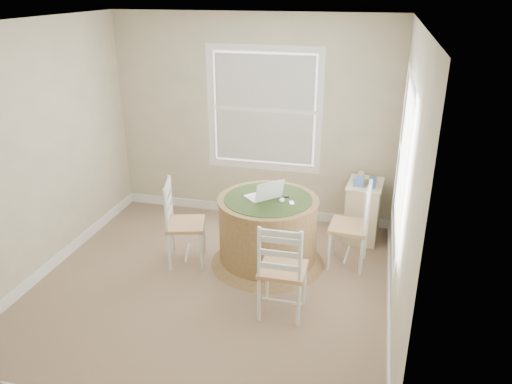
% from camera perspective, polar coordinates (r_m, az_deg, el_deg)
% --- Properties ---
extents(room, '(3.64, 3.64, 2.64)m').
position_cam_1_polar(room, '(4.80, -3.24, 3.25)').
color(room, '#93755D').
rests_on(room, ground).
extents(round_table, '(1.27, 1.27, 0.78)m').
position_cam_1_polar(round_table, '(5.46, 1.36, -4.18)').
color(round_table, olive).
rests_on(round_table, ground).
extents(chair_left, '(0.50, 0.51, 0.95)m').
position_cam_1_polar(chair_left, '(5.50, -8.04, -3.64)').
color(chair_left, white).
rests_on(chair_left, ground).
extents(chair_near, '(0.42, 0.40, 0.95)m').
position_cam_1_polar(chair_near, '(4.64, 3.08, -8.78)').
color(chair_near, white).
rests_on(chair_near, ground).
extents(chair_right, '(0.43, 0.45, 0.95)m').
position_cam_1_polar(chair_right, '(5.49, 10.57, -3.86)').
color(chair_right, white).
rests_on(chair_right, ground).
extents(laptop, '(0.45, 0.45, 0.24)m').
position_cam_1_polar(laptop, '(5.33, 0.95, -0.35)').
color(laptop, white).
rests_on(laptop, round_table).
extents(mouse, '(0.09, 0.11, 0.03)m').
position_cam_1_polar(mouse, '(5.27, 2.96, -0.92)').
color(mouse, white).
rests_on(mouse, round_table).
extents(phone, '(0.07, 0.10, 0.02)m').
position_cam_1_polar(phone, '(5.22, 4.10, -1.28)').
color(phone, '#B7BABF').
rests_on(phone, round_table).
extents(keys, '(0.07, 0.07, 0.02)m').
position_cam_1_polar(keys, '(5.36, 3.46, -0.55)').
color(keys, black).
rests_on(keys, round_table).
extents(corner_chest, '(0.44, 0.57, 0.72)m').
position_cam_1_polar(corner_chest, '(6.16, 12.11, -2.11)').
color(corner_chest, '#F6ECB9').
rests_on(corner_chest, ground).
extents(tissue_box, '(0.13, 0.13, 0.10)m').
position_cam_1_polar(tissue_box, '(5.93, 11.73, 1.21)').
color(tissue_box, '#5A7DCE').
rests_on(tissue_box, corner_chest).
extents(box_yellow, '(0.16, 0.11, 0.06)m').
position_cam_1_polar(box_yellow, '(6.03, 12.94, 1.27)').
color(box_yellow, '#E9B952').
rests_on(box_yellow, corner_chest).
extents(box_blue, '(0.09, 0.09, 0.12)m').
position_cam_1_polar(box_blue, '(5.90, 13.12, 1.08)').
color(box_blue, '#385CA8').
rests_on(box_blue, corner_chest).
extents(cup_cream, '(0.07, 0.07, 0.09)m').
position_cam_1_polar(cup_cream, '(6.12, 11.95, 1.86)').
color(cup_cream, beige).
rests_on(cup_cream, corner_chest).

